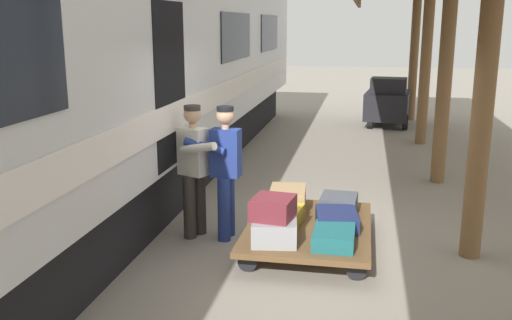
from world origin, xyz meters
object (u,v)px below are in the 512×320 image
(luggage_cart, at_px, (309,228))
(suitcase_slate_roller, at_px, (339,204))
(suitcase_navy_fabric, at_px, (337,219))
(suitcase_burgundy_valise, at_px, (273,208))
(suitcase_tan_vintage, at_px, (288,199))
(porter_by_door, at_px, (195,167))
(porter_in_overalls, at_px, (224,168))
(suitcase_yellow_case, at_px, (282,215))
(train_car, at_px, (57,74))
(suitcase_gray_aluminum, at_px, (275,229))
(suitcase_teal_softside, at_px, (334,237))
(baggage_tug, at_px, (387,102))

(luggage_cart, distance_m, suitcase_slate_roller, 0.68)
(suitcase_slate_roller, height_order, suitcase_navy_fabric, suitcase_slate_roller)
(suitcase_slate_roller, height_order, suitcase_burgundy_valise, suitcase_burgundy_valise)
(suitcase_tan_vintage, relative_size, porter_by_door, 0.34)
(porter_in_overalls, height_order, porter_by_door, same)
(suitcase_yellow_case, relative_size, porter_by_door, 0.29)
(suitcase_navy_fabric, bearing_deg, train_car, -1.45)
(suitcase_yellow_case, height_order, porter_by_door, porter_by_door)
(porter_in_overalls, distance_m, porter_by_door, 0.38)
(suitcase_gray_aluminum, bearing_deg, suitcase_burgundy_valise, -0.12)
(train_car, distance_m, suitcase_burgundy_valise, 3.27)
(suitcase_yellow_case, distance_m, suitcase_gray_aluminum, 0.57)
(luggage_cart, xyz_separation_m, suitcase_gray_aluminum, (0.34, 0.57, 0.17))
(porter_by_door, bearing_deg, suitcase_yellow_case, 173.80)
(porter_by_door, bearing_deg, suitcase_navy_fabric, 176.10)
(suitcase_teal_softside, bearing_deg, suitcase_tan_vintage, -59.45)
(suitcase_teal_softside, relative_size, porter_by_door, 0.37)
(suitcase_navy_fabric, bearing_deg, baggage_tug, -95.59)
(suitcase_slate_roller, relative_size, suitcase_gray_aluminum, 0.73)
(suitcase_burgundy_valise, bearing_deg, porter_in_overalls, -43.90)
(suitcase_slate_roller, relative_size, porter_by_door, 0.27)
(porter_by_door, bearing_deg, suitcase_teal_softside, 159.00)
(suitcase_burgundy_valise, bearing_deg, suitcase_teal_softside, 180.00)
(suitcase_navy_fabric, height_order, baggage_tug, baggage_tug)
(suitcase_slate_roller, bearing_deg, luggage_cart, 59.45)
(suitcase_slate_roller, bearing_deg, suitcase_burgundy_valise, 58.77)
(suitcase_tan_vintage, relative_size, suitcase_gray_aluminum, 0.91)
(luggage_cart, height_order, suitcase_teal_softside, suitcase_teal_softside)
(suitcase_burgundy_valise, bearing_deg, suitcase_navy_fabric, -140.49)
(suitcase_navy_fabric, relative_size, suitcase_gray_aluminum, 0.99)
(train_car, distance_m, luggage_cart, 3.71)
(porter_in_overalls, relative_size, porter_by_door, 1.00)
(luggage_cart, xyz_separation_m, suitcase_navy_fabric, (-0.34, -0.00, 0.14))
(suitcase_tan_vintage, height_order, suitcase_navy_fabric, suitcase_tan_vintage)
(train_car, height_order, baggage_tug, train_car)
(suitcase_navy_fabric, xyz_separation_m, suitcase_burgundy_valise, (0.69, 0.57, 0.29))
(suitcase_yellow_case, relative_size, baggage_tug, 0.27)
(suitcase_slate_roller, relative_size, suitcase_burgundy_valise, 0.96)
(luggage_cart, xyz_separation_m, suitcase_tan_vintage, (0.34, -0.57, 0.19))
(suitcase_gray_aluminum, bearing_deg, porter_by_door, -31.45)
(suitcase_tan_vintage, bearing_deg, porter_by_door, 21.53)
(baggage_tug, bearing_deg, porter_in_overalls, 75.39)
(suitcase_gray_aluminum, bearing_deg, suitcase_tan_vintage, -90.00)
(suitcase_tan_vintage, distance_m, porter_by_door, 1.31)
(luggage_cart, distance_m, baggage_tug, 9.05)
(train_car, xyz_separation_m, porter_by_door, (-1.77, -0.03, -1.14))
(suitcase_slate_roller, bearing_deg, suitcase_yellow_case, 40.27)
(porter_by_door, xyz_separation_m, baggage_tug, (-2.68, -8.84, -0.30))
(suitcase_slate_roller, xyz_separation_m, suitcase_gray_aluminum, (0.67, 1.14, 0.02))
(luggage_cart, bearing_deg, suitcase_burgundy_valise, 58.10)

